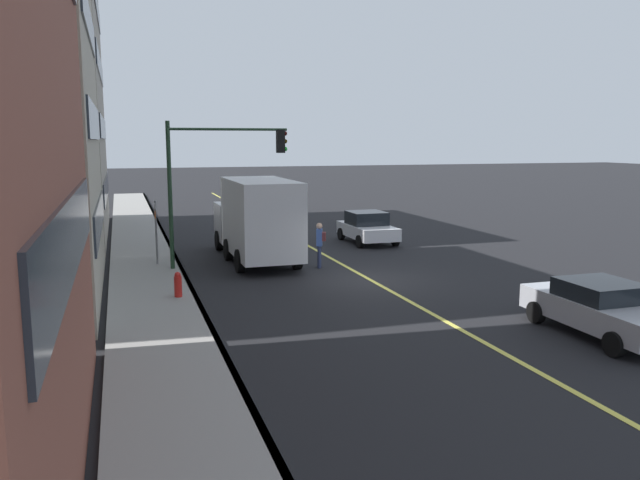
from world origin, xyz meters
TOP-DOWN VIEW (x-y plane):
  - ground at (0.00, 0.00)m, footprint 200.00×200.00m
  - sidewalk_slab at (0.00, 7.62)m, footprint 80.00×2.70m
  - curb_edge at (0.00, 6.35)m, footprint 80.00×0.16m
  - lane_stripe_center at (0.00, 0.00)m, footprint 80.00×0.16m
  - car_silver at (-7.96, -3.21)m, footprint 4.40×2.04m
  - car_white at (7.74, -3.04)m, footprint 3.92×2.03m
  - truck_white at (4.65, 3.11)m, footprint 7.63×2.53m
  - pedestrian_with_backpack at (2.58, 1.05)m, footprint 0.47×0.46m
  - traffic_light_mast at (3.42, 4.90)m, footprint 0.28×4.63m
  - street_sign_post at (4.58, 7.18)m, footprint 0.60×0.08m
  - fire_hydrant at (-1.15, 6.87)m, footprint 0.24×0.24m

SIDE VIEW (x-z plane):
  - ground at x=0.00m, z-range 0.00..0.00m
  - lane_stripe_center at x=0.00m, z-range 0.00..0.01m
  - sidewalk_slab at x=0.00m, z-range 0.00..0.15m
  - curb_edge at x=0.00m, z-range 0.00..0.15m
  - fire_hydrant at x=-1.15m, z-range 0.00..0.94m
  - car_silver at x=-7.96m, z-range 0.02..1.42m
  - car_white at x=7.74m, z-range 0.00..1.53m
  - pedestrian_with_backpack at x=2.58m, z-range 0.16..1.94m
  - street_sign_post at x=4.58m, z-range 0.24..2.90m
  - truck_white at x=4.65m, z-range 0.07..3.50m
  - traffic_light_mast at x=3.42m, z-range 1.09..6.79m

